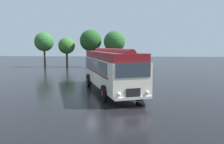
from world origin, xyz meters
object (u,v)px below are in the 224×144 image
object	(u,v)px
car_mid_right	(145,65)
car_mid_left	(128,65)
vintage_bus	(111,68)
car_near_left	(108,65)

from	to	relation	value
car_mid_right	car_mid_left	bearing A→B (deg)	-174.11
vintage_bus	car_near_left	world-z (taller)	vintage_bus
car_near_left	vintage_bus	bearing A→B (deg)	-83.62
car_near_left	car_mid_left	world-z (taller)	same
vintage_bus	car_mid_right	size ratio (longest dim) A/B	2.41
car_near_left	car_mid_right	distance (m)	5.47
car_near_left	car_mid_right	bearing A→B (deg)	0.04
car_mid_left	car_mid_right	distance (m)	2.56
car_mid_left	car_mid_right	world-z (taller)	same
vintage_bus	car_mid_left	size ratio (longest dim) A/B	2.36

